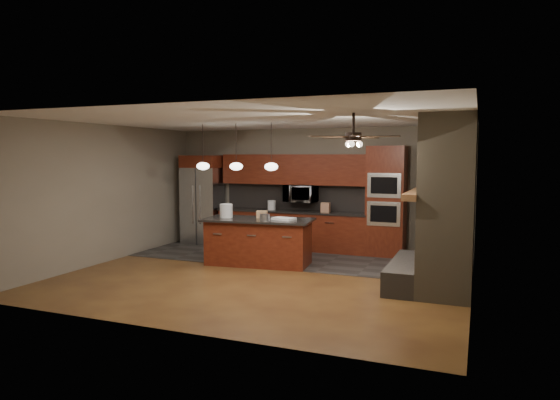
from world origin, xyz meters
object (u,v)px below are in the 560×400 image
at_px(paint_tray, 284,219).
at_px(refrigerator, 203,199).
at_px(oven_tower, 386,201).
at_px(cardboard_box, 262,214).
at_px(kitchen_island, 258,241).
at_px(microwave, 301,193).
at_px(counter_bucket, 272,205).
at_px(counter_box, 326,207).
at_px(white_bucket, 226,211).
at_px(paint_can, 265,217).

bearing_deg(paint_tray, refrigerator, 158.25).
bearing_deg(oven_tower, cardboard_box, -143.86).
distance_m(paint_tray, cardboard_box, 0.56).
bearing_deg(kitchen_island, microwave, 76.55).
bearing_deg(microwave, counter_bucket, -175.99).
bearing_deg(paint_tray, oven_tower, 56.23).
bearing_deg(counter_box, paint_tray, -104.17).
distance_m(microwave, white_bucket, 2.16).
height_order(refrigerator, counter_bucket, refrigerator).
xyz_separation_m(kitchen_island, counter_bucket, (-0.48, 1.82, 0.54)).
distance_m(oven_tower, kitchen_island, 2.95).
bearing_deg(white_bucket, paint_tray, 5.01).
bearing_deg(kitchen_island, refrigerator, 136.28).
xyz_separation_m(oven_tower, counter_box, (-1.35, -0.04, -0.18)).
height_order(paint_can, cardboard_box, cardboard_box).
xyz_separation_m(white_bucket, counter_bucket, (0.20, 1.89, -0.05)).
xyz_separation_m(oven_tower, cardboard_box, (-2.21, -1.62, -0.20)).
distance_m(white_bucket, paint_tray, 1.22).
distance_m(microwave, kitchen_island, 2.06).
relative_size(oven_tower, counter_box, 10.94).
relative_size(white_bucket, counter_bucket, 1.29).
bearing_deg(oven_tower, kitchen_island, -140.61).
bearing_deg(counter_box, microwave, 167.57).
bearing_deg(white_bucket, cardboard_box, 21.78).
distance_m(white_bucket, counter_box, 2.40).
relative_size(microwave, kitchen_island, 0.32).
distance_m(refrigerator, counter_bucket, 1.80).
xyz_separation_m(white_bucket, counter_box, (1.54, 1.84, -0.05)).
bearing_deg(paint_can, refrigerator, 141.93).
xyz_separation_m(white_bucket, cardboard_box, (0.67, 0.27, -0.07)).
bearing_deg(counter_box, refrigerator, 177.17).
relative_size(refrigerator, paint_can, 11.21).
distance_m(refrigerator, kitchen_island, 2.93).
bearing_deg(paint_can, counter_bucket, 109.35).
xyz_separation_m(paint_tray, counter_box, (0.33, 1.74, 0.07)).
xyz_separation_m(kitchen_island, paint_can, (0.24, -0.24, 0.52)).
distance_m(oven_tower, counter_box, 1.36).
bearing_deg(oven_tower, white_bucket, -146.85).
bearing_deg(counter_box, paint_can, -110.56).
bearing_deg(refrigerator, paint_can, -38.07).
distance_m(kitchen_island, paint_can, 0.62).
height_order(oven_tower, white_bucket, oven_tower).
distance_m(microwave, paint_can, 2.13).
xyz_separation_m(paint_can, counter_box, (0.62, 2.01, 0.02)).
relative_size(paint_tray, cardboard_box, 1.95).
distance_m(oven_tower, paint_can, 2.85).
xyz_separation_m(microwave, counter_bucket, (-0.71, -0.05, -0.29)).
bearing_deg(paint_tray, paint_can, -127.60).
bearing_deg(white_bucket, oven_tower, 33.15).
distance_m(refrigerator, white_bucket, 2.42).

